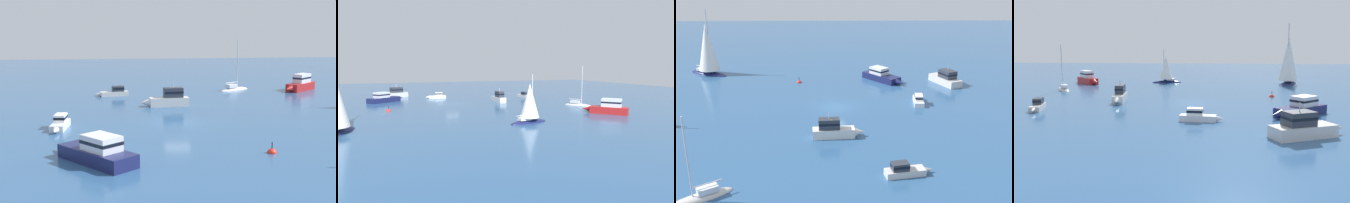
% 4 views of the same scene
% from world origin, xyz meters
% --- Properties ---
extents(ground_plane, '(160.00, 160.00, 0.00)m').
position_xyz_m(ground_plane, '(0.00, 0.00, 0.00)').
color(ground_plane, '#2D5684').
extents(powerboat, '(4.60, 1.89, 1.33)m').
position_xyz_m(powerboat, '(6.32, -17.80, 0.52)').
color(powerboat, silver).
rests_on(powerboat, ground).
extents(launch, '(6.45, 7.12, 2.08)m').
position_xyz_m(launch, '(7.40, 12.29, 0.79)').
color(launch, '#191E4C').
rests_on(launch, ground).
extents(launch_1, '(5.76, 1.72, 2.87)m').
position_xyz_m(launch_1, '(-0.02, -9.46, 0.87)').
color(launch_1, silver).
rests_on(launch_1, ground).
extents(sloop, '(2.92, 5.66, 6.65)m').
position_xyz_m(sloop, '(-22.81, -5.84, 2.30)').
color(sloop, '#191E4C').
rests_on(sloop, ground).
extents(powerboat_1, '(6.07, 5.58, 2.36)m').
position_xyz_m(powerboat_1, '(-20.28, -20.22, 0.94)').
color(powerboat_1, '#B21E1E').
rests_on(powerboat_1, ground).
extents(launch_2, '(4.33, 7.10, 3.07)m').
position_xyz_m(launch_2, '(17.06, 10.48, 0.88)').
color(launch_2, silver).
rests_on(launch_2, ground).
extents(sloop_1, '(5.27, 4.12, 7.77)m').
position_xyz_m(sloop_1, '(-10.87, -21.28, 0.14)').
color(sloop_1, silver).
rests_on(sloop_1, ground).
extents(launch_3, '(1.59, 4.63, 1.34)m').
position_xyz_m(launch_3, '(11.19, 1.33, 0.53)').
color(launch_3, white).
rests_on(launch_3, ground).
extents(channel_buoy, '(0.73, 0.73, 1.23)m').
position_xyz_m(channel_buoy, '(-5.81, 11.34, 0.00)').
color(channel_buoy, red).
rests_on(channel_buoy, ground).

